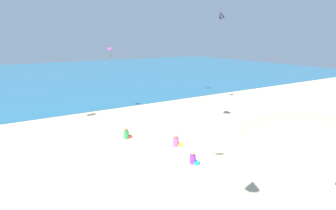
{
  "coord_description": "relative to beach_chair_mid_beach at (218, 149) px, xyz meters",
  "views": [
    {
      "loc": [
        -8.19,
        -4.08,
        7.36
      ],
      "look_at": [
        0.0,
        8.99,
        3.53
      ],
      "focal_mm": 29.41,
      "sensor_mm": 36.0,
      "label": 1
    }
  ],
  "objects": [
    {
      "name": "person_4",
      "position": [
        -3.96,
        5.63,
        0.03
      ],
      "size": [
        0.66,
        0.42,
        0.79
      ],
      "rotation": [
        0.0,
        0.0,
        0.14
      ],
      "color": "green",
      "rests_on": "ground_plane"
    },
    {
      "name": "ground_plane",
      "position": [
        -3.42,
        1.69,
        -0.26
      ],
      "size": [
        120.0,
        120.0,
        0.0
      ],
      "primitive_type": "plane",
      "color": "#C6B58C"
    },
    {
      "name": "beach_chair_mid_beach",
      "position": [
        0.0,
        0.0,
        0.0
      ],
      "size": [
        0.75,
        0.79,
        0.59
      ],
      "rotation": [
        0.0,
        0.0,
        4.27
      ],
      "color": "white",
      "rests_on": "ground_plane"
    },
    {
      "name": "dune_mound",
      "position": [
        8.83,
        -0.35,
        -0.26
      ],
      "size": [
        11.57,
        8.1,
        1.48
      ],
      "primitive_type": "ellipsoid",
      "color": "tan",
      "rests_on": "ground_plane"
    },
    {
      "name": "person_5",
      "position": [
        -2.31,
        -0.39,
        0.01
      ],
      "size": [
        0.58,
        0.66,
        0.74
      ],
      "rotation": [
        0.0,
        0.0,
        5.29
      ],
      "color": "purple",
      "rests_on": "ground_plane"
    },
    {
      "name": "ocean_water",
      "position": [
        -3.42,
        44.44,
        -0.24
      ],
      "size": [
        120.0,
        60.0,
        0.05
      ],
      "primitive_type": "cube",
      "color": "#236084",
      "rests_on": "ground_plane"
    },
    {
      "name": "kite_black",
      "position": [
        8.52,
        9.57,
        9.3
      ],
      "size": [
        0.9,
        0.94,
        1.17
      ],
      "rotation": [
        0.0,
        0.0,
        3.72
      ],
      "color": "black"
    },
    {
      "name": "person_1",
      "position": [
        -1.64,
        2.43,
        0.04
      ],
      "size": [
        0.7,
        0.47,
        0.82
      ],
      "rotation": [
        0.0,
        0.0,
        6.08
      ],
      "color": "#D8599E",
      "rests_on": "ground_plane"
    },
    {
      "name": "kite_magenta",
      "position": [
        -2.31,
        12.54,
        6.06
      ],
      "size": [
        0.67,
        0.75,
        0.96
      ],
      "rotation": [
        0.0,
        0.0,
        4.29
      ],
      "color": "#DB3DA8"
    }
  ]
}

